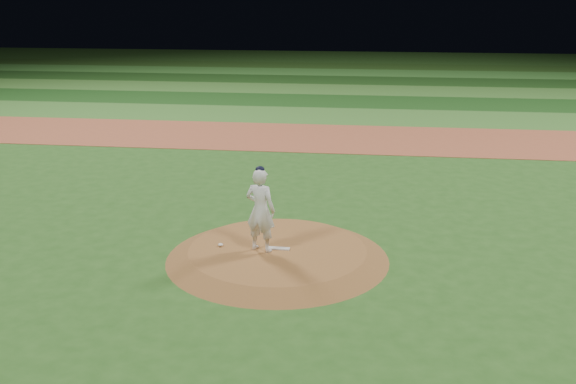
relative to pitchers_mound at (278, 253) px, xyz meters
The scene contains 12 objects.
ground 0.12m from the pitchers_mound, ahead, with size 120.00×120.00×0.00m, color #26541B.
infield_dirt_band 14.00m from the pitchers_mound, 90.00° to the left, with size 70.00×6.00×0.02m, color #974A2F.
outfield_stripe_0 19.50m from the pitchers_mound, 90.00° to the left, with size 70.00×5.00×0.02m, color #366D27.
outfield_stripe_1 24.50m from the pitchers_mound, 90.00° to the left, with size 70.00×5.00×0.02m, color #184215.
outfield_stripe_2 29.50m from the pitchers_mound, 90.00° to the left, with size 70.00×5.00×0.02m, color #386F28.
outfield_stripe_3 34.50m from the pitchers_mound, 90.00° to the left, with size 70.00×5.00×0.02m, color #183E14.
outfield_stripe_4 39.50m from the pitchers_mound, 90.00° to the left, with size 70.00×5.00×0.02m, color #35772B.
outfield_stripe_5 44.50m from the pitchers_mound, 90.00° to the left, with size 70.00×5.00×0.02m, color #244C18.
pitchers_mound is the anchor object (origin of this frame).
pitching_rubber 0.14m from the pitchers_mound, 63.03° to the right, with size 0.60×0.15×0.03m, color silver.
rosin_bag 1.44m from the pitchers_mound, behind, with size 0.13×0.13×0.07m, color silver.
pitcher_on_mound 1.24m from the pitchers_mound, 158.65° to the right, with size 0.87×0.70×2.13m.
Camera 1 is at (2.17, -14.55, 6.27)m, focal length 40.00 mm.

